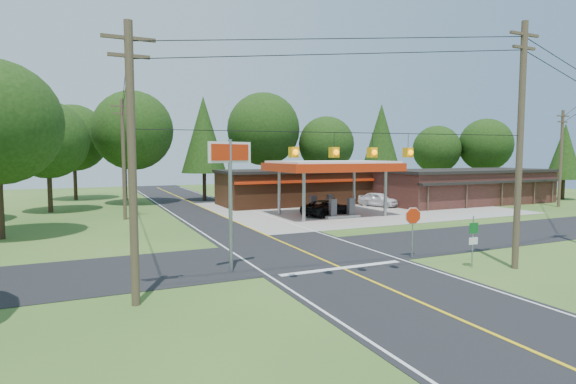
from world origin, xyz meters
name	(u,v)px	position (x,y,z in m)	size (l,w,h in m)	color
ground	(308,254)	(0.00, 0.00, 0.00)	(120.00, 120.00, 0.00)	#335C20
main_highway	(308,253)	(0.00, 0.00, 0.01)	(8.00, 120.00, 0.02)	black
cross_road	(308,253)	(0.00, 0.00, 0.01)	(70.00, 7.00, 0.02)	black
lane_center_yellow	(308,253)	(0.00, 0.00, 0.03)	(0.15, 110.00, 0.00)	yellow
gas_canopy	(332,168)	(9.00, 13.00, 4.27)	(10.60, 7.40, 4.88)	gray
convenience_store	(294,187)	(10.00, 22.98, 1.92)	(16.40, 7.55, 3.80)	#572E19
strip_building	(465,186)	(28.00, 15.98, 1.91)	(20.40, 8.75, 3.80)	#3D1D19
utility_pole_near_right	(520,143)	(7.50, -7.00, 5.96)	(1.80, 0.30, 11.50)	#473828
utility_pole_near_left	(132,160)	(-9.50, -5.00, 5.20)	(1.80, 0.30, 10.00)	#473828
utility_pole_far_left	(123,157)	(-8.00, 18.00, 5.20)	(1.80, 0.30, 10.00)	#473828
utility_pole_far_right	(561,157)	(34.00, 9.00, 5.20)	(1.80, 0.30, 10.00)	#473828
utility_pole_north	(125,161)	(-6.50, 35.00, 4.75)	(0.30, 0.30, 9.50)	#473828
overhead_beacons	(353,135)	(-1.00, -6.00, 6.21)	(17.04, 2.04, 1.03)	black
treeline_backdrop	(209,135)	(0.82, 24.01, 7.49)	(70.27, 51.59, 13.30)	#332316
suv_car	(327,208)	(8.50, 12.90, 0.70)	(5.04, 5.04, 1.40)	black
sedan_car	(378,199)	(17.00, 17.00, 0.75)	(4.41, 4.41, 1.50)	white
big_stop_sign	(230,176)	(-5.00, -2.01, 4.45)	(2.19, 0.73, 6.10)	gray
octagonal_stop_sign	(413,220)	(4.50, -3.23, 2.03)	(0.92, 0.22, 2.70)	gray
route_sign_post	(473,237)	(5.80, -6.02, 1.50)	(0.51, 0.10, 2.49)	gray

